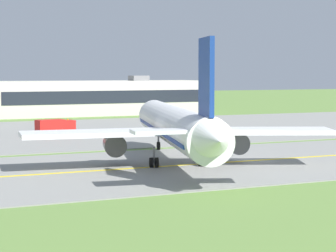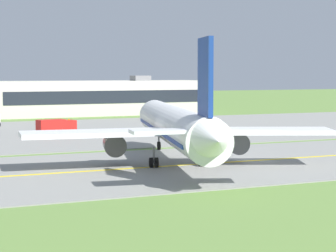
{
  "view_description": "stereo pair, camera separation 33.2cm",
  "coord_description": "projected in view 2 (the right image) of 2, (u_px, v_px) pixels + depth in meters",
  "views": [
    {
      "loc": [
        -36.41,
        -60.75,
        9.81
      ],
      "look_at": [
        -7.98,
        3.12,
        4.0
      ],
      "focal_mm": 68.99,
      "sensor_mm": 36.0,
      "label": 1
    },
    {
      "loc": [
        -36.1,
        -60.88,
        9.81
      ],
      "look_at": [
        -7.98,
        3.12,
        4.0
      ],
      "focal_mm": 68.99,
      "sensor_mm": 36.0,
      "label": 2
    }
  ],
  "objects": [
    {
      "name": "ground_plane",
      "position": [
        246.0,
        162.0,
        70.84
      ],
      "size": [
        500.0,
        500.0,
        0.0
      ],
      "primitive_type": "plane",
      "color": "olive"
    },
    {
      "name": "taxiway_strip",
      "position": [
        246.0,
        162.0,
        70.83
      ],
      "size": [
        240.0,
        28.0,
        0.1
      ],
      "primitive_type": "cube",
      "color": "gray",
      "rests_on": "ground"
    },
    {
      "name": "apron_pad",
      "position": [
        173.0,
        128.0,
        113.16
      ],
      "size": [
        140.0,
        52.0,
        0.1
      ],
      "primitive_type": "cube",
      "color": "gray",
      "rests_on": "ground"
    },
    {
      "name": "taxiway_centreline",
      "position": [
        246.0,
        161.0,
        70.83
      ],
      "size": [
        220.0,
        0.6,
        0.01
      ],
      "primitive_type": "cube",
      "color": "yellow",
      "rests_on": "taxiway_strip"
    },
    {
      "name": "airplane_lead",
      "position": [
        176.0,
        127.0,
        67.84
      ],
      "size": [
        32.0,
        39.08,
        12.7
      ],
      "color": "white",
      "rests_on": "ground"
    },
    {
      "name": "service_truck_baggage",
      "position": [
        56.0,
        126.0,
        99.36
      ],
      "size": [
        6.28,
        3.21,
        2.6
      ],
      "color": "red",
      "rests_on": "ground"
    },
    {
      "name": "terminal_building",
      "position": [
        101.0,
        98.0,
        150.55
      ],
      "size": [
        49.34,
        13.77,
        9.08
      ],
      "color": "beige",
      "rests_on": "ground"
    }
  ]
}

